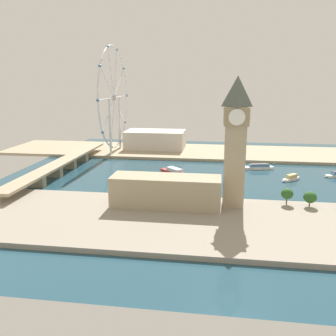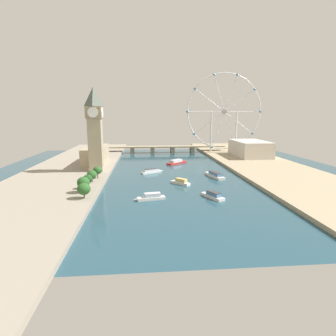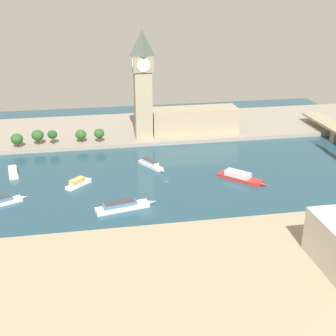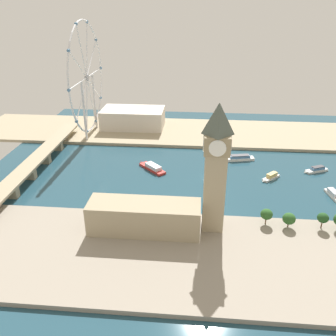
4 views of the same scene
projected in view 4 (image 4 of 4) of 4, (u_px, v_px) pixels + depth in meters
name	position (u px, v px, depth m)	size (l,w,h in m)	color
ground_plane	(204.00, 177.00, 312.40)	(388.95, 388.95, 0.00)	#234756
riverbank_left	(205.00, 258.00, 213.27)	(90.00, 520.00, 3.00)	gray
riverbank_right	(204.00, 133.00, 410.24)	(90.00, 520.00, 3.00)	tan
clock_tower	(216.00, 167.00, 221.05)	(16.54, 16.54, 84.28)	tan
parliament_block	(144.00, 217.00, 231.90)	(22.00, 71.94, 20.25)	tan
tree_row_embankment	(321.00, 218.00, 235.72)	(12.62, 70.61, 11.94)	#513823
ferris_wheel	(87.00, 78.00, 378.05)	(117.33, 3.20, 119.00)	silver
riverside_hall	(133.00, 118.00, 419.86)	(40.89, 71.01, 21.37)	beige
river_bridge	(35.00, 162.00, 321.20)	(200.95, 15.73, 10.67)	tan
tour_boat_0	(213.00, 188.00, 291.01)	(24.67, 16.06, 4.82)	white
tour_boat_1	(271.00, 177.00, 308.40)	(17.57, 17.77, 5.17)	white
tour_boat_2	(316.00, 170.00, 321.48)	(14.10, 24.15, 4.84)	white
tour_boat_3	(152.00, 167.00, 324.85)	(28.74, 28.03, 5.39)	#B22D28
tour_boat_4	(334.00, 195.00, 280.68)	(23.69, 9.28, 4.92)	white
tour_boat_5	(238.00, 158.00, 343.80)	(13.14, 36.11, 5.28)	white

